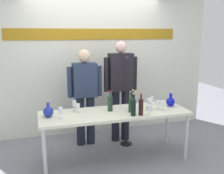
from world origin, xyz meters
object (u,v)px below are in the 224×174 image
Objects in this scene: wine_bottle_1 at (141,106)px; wine_glass_right_2 at (163,103)px; wine_glass_right_4 at (152,99)px; wine_glass_left_1 at (61,111)px; wine_bottle_3 at (110,102)px; wine_glass_left_0 at (74,104)px; microphone_stand at (126,116)px; decanter_blue_right at (170,102)px; wine_glass_right_3 at (149,108)px; presenter_right at (121,85)px; wine_bottle_4 at (131,104)px; wine_glass_left_2 at (78,106)px; wine_glass_right_5 at (158,103)px; decanter_blue_left at (48,112)px; wine_bottle_0 at (133,106)px; display_table at (115,116)px; wine_bottle_2 at (133,100)px; wine_glass_right_0 at (149,101)px; wine_glass_right_1 at (151,104)px; presenter_left at (85,92)px.

wine_glass_right_2 is (0.41, 0.12, -0.03)m from wine_bottle_1.
wine_glass_left_1 is at bearing -168.28° from wine_glass_right_4.
wine_bottle_3 reaches higher than wine_glass_right_4.
wine_glass_left_0 is 1.01m from microphone_stand.
decanter_blue_right is at bearing 38.41° from wine_glass_right_2.
presenter_right is at bearing 96.08° from wine_glass_right_3.
wine_bottle_4 is (-0.09, -0.75, -0.13)m from presenter_right.
wine_glass_left_2 reaches higher than wine_glass_right_5.
decanter_blue_left reaches higher than wine_glass_left_0.
wine_glass_right_5 is 0.09× the size of microphone_stand.
wine_glass_left_2 is (0.42, 0.08, 0.02)m from decanter_blue_left.
wine_bottle_3 reaches higher than wine_bottle_4.
wine_bottle_0 is at bearing -13.69° from decanter_blue_left.
display_table is 0.75m from wine_glass_right_4.
wine_bottle_2 is at bearing 154.21° from wine_glass_right_2.
display_table is at bearing -2.56° from decanter_blue_left.
wine_glass_left_2 is 0.88× the size of wine_glass_right_0.
decanter_blue_left reaches higher than wine_glass_right_1.
wine_glass_right_5 is at bearing 28.79° from wine_bottle_1.
wine_glass_right_0 is at bearing 76.89° from wine_glass_right_1.
wine_bottle_0 is 2.40× the size of wine_glass_right_4.
microphone_stand is (0.40, 0.39, -0.38)m from wine_bottle_3.
wine_bottle_1 is at bearing -38.61° from display_table.
wine_glass_right_1 is 0.99× the size of wine_glass_right_2.
presenter_left is 1.07× the size of microphone_stand.
display_table is at bearing 129.73° from wine_bottle_0.
wine_bottle_3 is 0.68m from microphone_stand.
wine_bottle_2 is at bearing 0.12° from wine_bottle_3.
wine_glass_right_4 is at bearing 62.59° from wine_glass_right_1.
display_table is 0.69m from wine_glass_right_5.
display_table is 0.96m from decanter_blue_left.
decanter_blue_right is 0.79m from microphone_stand.
wine_glass_left_1 is at bearing 171.29° from wine_glass_right_3.
wine_bottle_4 is at bearing 1.03° from wine_glass_left_1.
display_table is 0.57m from wine_glass_right_1.
wine_bottle_0 is at bearing -30.15° from wine_glass_left_0.
wine_glass_right_0 is 0.34m from wine_glass_right_3.
wine_bottle_0 is 2.06× the size of wine_glass_left_1.
decanter_blue_left is 0.90m from wine_bottle_3.
presenter_right is 0.55m from microphone_stand.
wine_glass_right_1 is (0.85, -0.77, -0.07)m from presenter_left.
decanter_blue_left is 1.52m from wine_glass_right_0.
wine_bottle_0 is 0.32m from wine_bottle_2.
presenter_left is 11.77× the size of wine_glass_right_3.
presenter_left is 0.67m from wine_bottle_3.
wine_bottle_2 is at bearing -158.51° from wine_glass_right_4.
presenter_right is at bearing 33.38° from wine_glass_left_2.
wine_glass_right_4 is (-0.02, 0.35, -0.01)m from wine_glass_right_2.
wine_bottle_1 reaches higher than wine_glass_right_1.
wine_glass_right_5 is (1.24, -0.25, -0.02)m from wine_glass_left_0.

